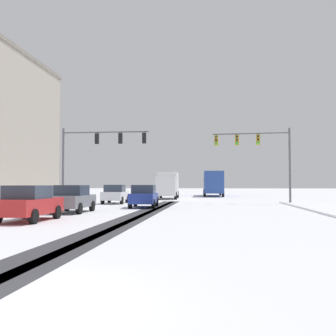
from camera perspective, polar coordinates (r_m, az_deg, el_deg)
wheel_track_left_lane at (r=20.97m, az=-4.87°, el=-6.96°), size 1.13×33.97×0.01m
wheel_track_right_lane at (r=20.87m, az=-3.27°, el=-6.99°), size 0.86×33.97×0.01m
traffic_signal_near_left at (r=33.54m, az=-10.37°, el=3.05°), size 7.53×0.38×6.50m
traffic_signal_near_right at (r=34.51m, az=13.11°, el=2.88°), size 6.65×0.72×6.50m
car_white_lead at (r=33.92m, az=-7.80°, el=-3.83°), size 1.98×4.17×1.62m
car_blue_second at (r=28.00m, az=-3.57°, el=-4.15°), size 1.99×4.18×1.62m
car_grey_third at (r=23.59m, az=-13.89°, el=-4.42°), size 1.91×4.14×1.62m
car_red_fourth at (r=18.73m, az=-19.84°, el=-4.89°), size 1.87×4.12×1.62m
bus_oncoming at (r=54.73m, az=6.64°, el=-2.05°), size 2.90×11.07×3.38m
box_truck_delivery at (r=44.52m, az=-0.02°, el=-2.45°), size 2.55×7.49×3.02m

